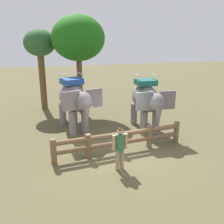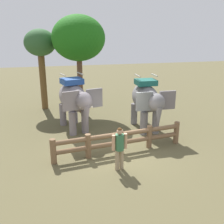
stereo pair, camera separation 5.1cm
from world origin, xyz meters
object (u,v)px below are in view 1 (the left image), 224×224
object	(u,v)px
elephant_center	(146,100)
tree_far_left	(40,46)
log_fence	(120,140)
tree_back_center	(78,39)
tourist_woman_in_black	(120,146)
elephant_near_left	(74,99)

from	to	relation	value
elephant_center	tree_far_left	bearing A→B (deg)	134.41
log_fence	tree_back_center	xyz separation A→B (m)	(-0.90, 6.42, 4.03)
tourist_woman_in_black	tree_back_center	bearing A→B (deg)	93.57
elephant_center	elephant_near_left	bearing A→B (deg)	166.56
tree_back_center	log_fence	bearing A→B (deg)	-82.03
elephant_center	tourist_woman_in_black	world-z (taller)	elephant_center
elephant_center	tree_back_center	bearing A→B (deg)	125.54
elephant_near_left	tourist_woman_in_black	xyz separation A→B (m)	(1.21, -4.57, -0.70)
log_fence	tree_far_left	bearing A→B (deg)	112.77
log_fence	elephant_center	size ratio (longest dim) A/B	1.74
elephant_near_left	elephant_center	xyz separation A→B (m)	(3.67, -0.88, -0.04)
tourist_woman_in_black	tree_back_center	world-z (taller)	tree_back_center
log_fence	tourist_woman_in_black	distance (m)	1.51
log_fence	tree_back_center	world-z (taller)	tree_back_center
log_fence	tree_far_left	size ratio (longest dim) A/B	1.13
elephant_near_left	tree_far_left	xyz separation A→B (m)	(-1.60, 4.50, 2.46)
elephant_center	tree_back_center	world-z (taller)	tree_back_center
log_fence	tourist_woman_in_black	xyz separation A→B (m)	(-0.41, -1.41, 0.39)
elephant_center	tree_back_center	distance (m)	5.88
tourist_woman_in_black	elephant_center	bearing A→B (deg)	56.30
tourist_woman_in_black	tree_back_center	size ratio (longest dim) A/B	0.28
elephant_center	tourist_woman_in_black	size ratio (longest dim) A/B	2.00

